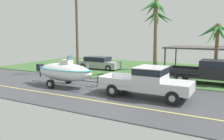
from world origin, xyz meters
The scene contains 10 objects.
ground centered at (0.00, 8.38, -0.01)m, with size 36.00×22.00×0.11m.
pickup_truck_towing centered at (2.14, 0.32, 1.05)m, with size 5.85×2.04×1.90m.
boat_on_trailer centered at (-4.49, 0.32, 1.10)m, with size 5.88×2.21×2.32m.
parked_pickup_background centered at (4.96, 6.19, 1.04)m, with size 5.95×1.98×1.88m.
parked_sedan_near centered at (-6.76, 8.85, 0.67)m, with size 4.65×1.85×1.38m.
carport_awning centered at (4.00, 11.36, 2.48)m, with size 7.60×4.83×2.60m.
palm_tree_near_left centered at (-1.13, 11.19, 4.80)m, with size 3.38×3.14×6.27m.
palm_tree_far_left centered at (-0.16, 7.74, 5.37)m, with size 2.42×2.99×6.91m.
palm_tree_far_right centered at (4.89, 8.65, 3.57)m, with size 3.11×3.03×4.75m.
utility_pole centered at (-6.72, 4.94, 4.01)m, with size 0.24×1.80×7.72m.
Camera 1 is at (6.79, -13.05, 3.86)m, focal length 37.96 mm.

